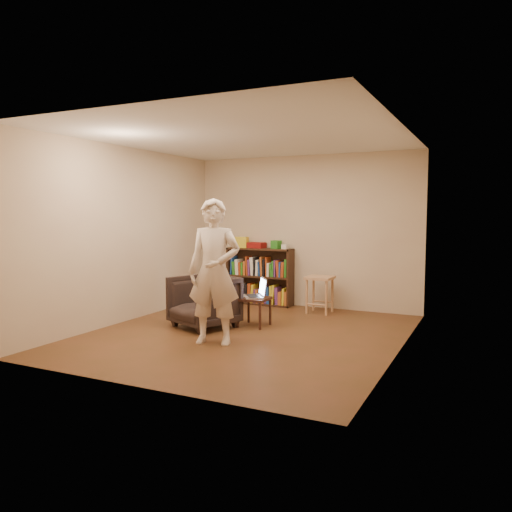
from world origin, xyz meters
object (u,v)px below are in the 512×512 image
at_px(armchair, 204,301).
at_px(person, 214,272).
at_px(laptop, 256,293).
at_px(bookshelf, 260,280).
at_px(stool, 320,284).
at_px(side_table, 254,302).

relative_size(armchair, person, 0.45).
xyz_separation_m(armchair, laptop, (0.63, 0.41, 0.11)).
bearing_deg(laptop, person, -39.34).
distance_m(bookshelf, stool, 1.25).
bearing_deg(armchair, person, -27.82).
bearing_deg(side_table, armchair, -148.97).
height_order(bookshelf, stool, bookshelf).
relative_size(laptop, person, 0.27).
xyz_separation_m(stool, armchair, (-1.16, -1.67, -0.11)).
bearing_deg(bookshelf, person, -76.75).
height_order(bookshelf, side_table, bookshelf).
distance_m(stool, laptop, 1.37).
xyz_separation_m(laptop, person, (-0.05, -1.11, 0.42)).
relative_size(bookshelf, stool, 2.00).
xyz_separation_m(bookshelf, laptop, (0.68, -1.57, 0.04)).
distance_m(armchair, person, 1.05).
xyz_separation_m(armchair, person, (0.58, -0.70, 0.53)).
relative_size(side_table, laptop, 0.86).
distance_m(side_table, laptop, 0.14).
bearing_deg(side_table, laptop, 63.61).
distance_m(laptop, person, 1.19).
relative_size(armchair, laptop, 1.69).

